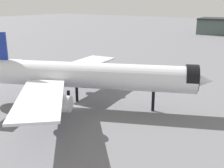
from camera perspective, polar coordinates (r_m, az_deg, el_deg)
The scene contains 4 objects.
ground at distance 79.86m, azimuth -7.54°, elevation -4.65°, with size 900.00×900.00×0.00m, color slate.
airliner_near_gate at distance 77.11m, azimuth -6.33°, elevation 1.73°, with size 66.26×59.23×20.62m.
baggage_cart_trailing at distance 116.91m, azimuth -14.05°, elevation 2.39°, with size 2.75×2.87×1.82m.
traffic_cone_near_nose at distance 115.12m, azimuth -12.82°, elevation 1.93°, with size 0.54×0.54×0.68m, color #F2600C.
Camera 1 is at (50.90, -54.33, 28.89)m, focal length 44.31 mm.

